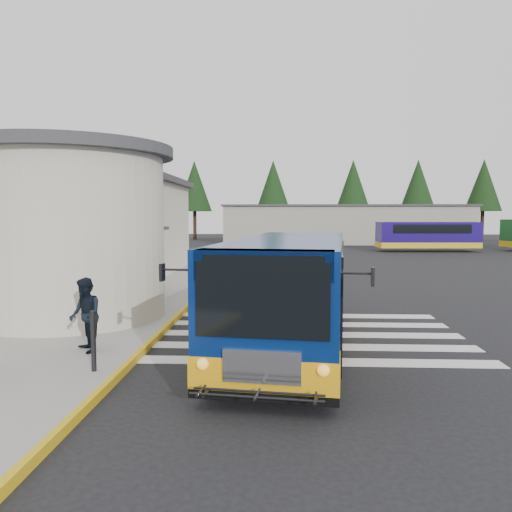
{
  "coord_description": "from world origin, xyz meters",
  "views": [
    {
      "loc": [
        -1.06,
        -13.35,
        3.02
      ],
      "look_at": [
        -1.69,
        -0.5,
        1.98
      ],
      "focal_mm": 35.0,
      "sensor_mm": 36.0,
      "label": 1
    }
  ],
  "objects_px": {
    "transit_bus": "(291,296)",
    "pedestrian_b": "(85,315)",
    "far_bus_a": "(427,235)",
    "bollard": "(93,341)"
  },
  "relations": [
    {
      "from": "transit_bus",
      "to": "pedestrian_b",
      "type": "bearing_deg",
      "value": -157.73
    },
    {
      "from": "far_bus_a",
      "to": "bollard",
      "type": "bearing_deg",
      "value": 152.22
    },
    {
      "from": "bollard",
      "to": "transit_bus",
      "type": "bearing_deg",
      "value": 33.5
    },
    {
      "from": "transit_bus",
      "to": "pedestrian_b",
      "type": "relative_size",
      "value": 5.77
    },
    {
      "from": "pedestrian_b",
      "to": "far_bus_a",
      "type": "height_order",
      "value": "far_bus_a"
    },
    {
      "from": "transit_bus",
      "to": "pedestrian_b",
      "type": "distance_m",
      "value": 4.5
    },
    {
      "from": "transit_bus",
      "to": "bollard",
      "type": "height_order",
      "value": "transit_bus"
    },
    {
      "from": "transit_bus",
      "to": "bollard",
      "type": "xyz_separation_m",
      "value": [
        -3.69,
        -2.44,
        -0.49
      ]
    },
    {
      "from": "pedestrian_b",
      "to": "far_bus_a",
      "type": "xyz_separation_m",
      "value": [
        16.57,
        32.77,
        0.46
      ]
    },
    {
      "from": "transit_bus",
      "to": "far_bus_a",
      "type": "height_order",
      "value": "transit_bus"
    }
  ]
}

